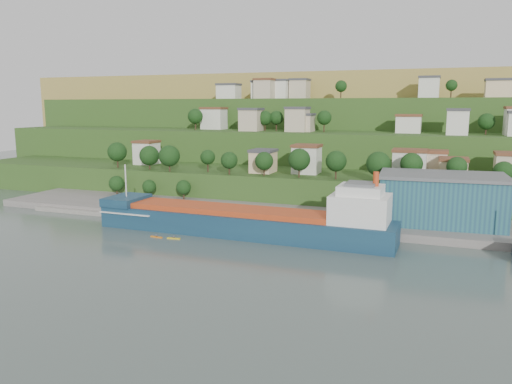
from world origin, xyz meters
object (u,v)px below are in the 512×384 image
at_px(warehouse, 441,199).
at_px(kayak_orange, 156,236).
at_px(cargo_ship_near, 251,223).
at_px(caravan, 126,204).

height_order(warehouse, kayak_orange, warehouse).
height_order(cargo_ship_near, warehouse, cargo_ship_near).
relative_size(cargo_ship_near, warehouse, 2.39).
bearing_deg(warehouse, caravan, -177.34).
bearing_deg(cargo_ship_near, kayak_orange, -153.67).
bearing_deg(kayak_orange, caravan, 141.92).
distance_m(cargo_ship_near, warehouse, 49.61).
distance_m(warehouse, kayak_orange, 73.07).
relative_size(cargo_ship_near, caravan, 14.18).
bearing_deg(caravan, kayak_orange, -24.74).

